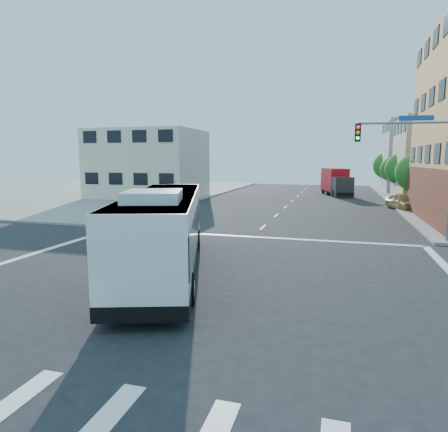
# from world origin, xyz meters

# --- Properties ---
(ground) EXTENTS (120.00, 120.00, 0.00)m
(ground) POSITION_xyz_m (0.00, 0.00, 0.00)
(ground) COLOR black
(ground) RESTS_ON ground
(sidewalk_nw) EXTENTS (50.00, 50.00, 0.15)m
(sidewalk_nw) POSITION_xyz_m (-35.00, 35.00, 0.07)
(sidewalk_nw) COLOR gray
(sidewalk_nw) RESTS_ON ground
(building_east_far) EXTENTS (12.06, 10.06, 10.00)m
(building_east_far) POSITION_xyz_m (16.98, 47.98, 5.01)
(building_east_far) COLOR #9C9C97
(building_east_far) RESTS_ON ground
(building_west) EXTENTS (12.06, 10.06, 8.00)m
(building_west) POSITION_xyz_m (-17.02, 29.98, 4.01)
(building_west) COLOR beige
(building_west) RESTS_ON ground
(signal_mast_ne) EXTENTS (7.91, 1.13, 8.07)m
(signal_mast_ne) POSITION_xyz_m (9.08, 10.62, 4.98)
(signal_mast_ne) COLOR gray
(signal_mast_ne) RESTS_ON ground
(street_tree_a) EXTENTS (3.60, 3.60, 5.53)m
(street_tree_a) POSITION_xyz_m (11.90, 27.92, 3.59)
(street_tree_a) COLOR #341E12
(street_tree_a) RESTS_ON ground
(street_tree_b) EXTENTS (3.80, 3.80, 5.79)m
(street_tree_b) POSITION_xyz_m (11.90, 35.92, 3.75)
(street_tree_b) COLOR #341E12
(street_tree_b) RESTS_ON ground
(street_tree_c) EXTENTS (3.40, 3.40, 5.29)m
(street_tree_c) POSITION_xyz_m (11.90, 43.92, 3.46)
(street_tree_c) COLOR #341E12
(street_tree_c) RESTS_ON ground
(street_tree_d) EXTENTS (4.00, 4.00, 6.03)m
(street_tree_d) POSITION_xyz_m (11.90, 51.92, 3.88)
(street_tree_d) COLOR #341E12
(street_tree_d) RESTS_ON ground
(transit_bus) EXTENTS (6.28, 12.41, 3.61)m
(transit_bus) POSITION_xyz_m (-1.95, 1.22, 1.77)
(transit_bus) COLOR black
(transit_bus) RESTS_ON ground
(box_truck) EXTENTS (4.20, 7.89, 3.41)m
(box_truck) POSITION_xyz_m (4.60, 39.25, 1.65)
(box_truck) COLOR #26262B
(box_truck) RESTS_ON ground
(parked_car) EXTENTS (3.07, 4.80, 1.52)m
(parked_car) POSITION_xyz_m (10.63, 25.99, 0.76)
(parked_car) COLOR tan
(parked_car) RESTS_ON ground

